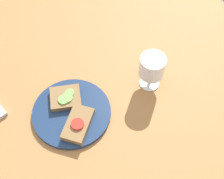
# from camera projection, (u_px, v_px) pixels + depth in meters

# --- Properties ---
(wooden_table) EXTENTS (1.40, 1.40, 0.03)m
(wooden_table) POSITION_uv_depth(u_px,v_px,m) (84.00, 107.00, 0.98)
(wooden_table) COLOR #9E6B3D
(wooden_table) RESTS_ON ground
(plate) EXTENTS (0.24, 0.24, 0.01)m
(plate) POSITION_uv_depth(u_px,v_px,m) (72.00, 113.00, 0.94)
(plate) COLOR navy
(plate) RESTS_ON wooden_table
(sandwich_with_tomato) EXTENTS (0.13, 0.11, 0.03)m
(sandwich_with_tomato) POSITION_uv_depth(u_px,v_px,m) (78.00, 124.00, 0.90)
(sandwich_with_tomato) COLOR brown
(sandwich_with_tomato) RESTS_ON plate
(sandwich_with_cucumber) EXTENTS (0.12, 0.12, 0.02)m
(sandwich_with_cucumber) POSITION_uv_depth(u_px,v_px,m) (66.00, 98.00, 0.95)
(sandwich_with_cucumber) COLOR brown
(sandwich_with_cucumber) RESTS_ON plate
(wine_glass) EXTENTS (0.08, 0.08, 0.12)m
(wine_glass) POSITION_uv_depth(u_px,v_px,m) (152.00, 67.00, 0.94)
(wine_glass) COLOR white
(wine_glass) RESTS_ON wooden_table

